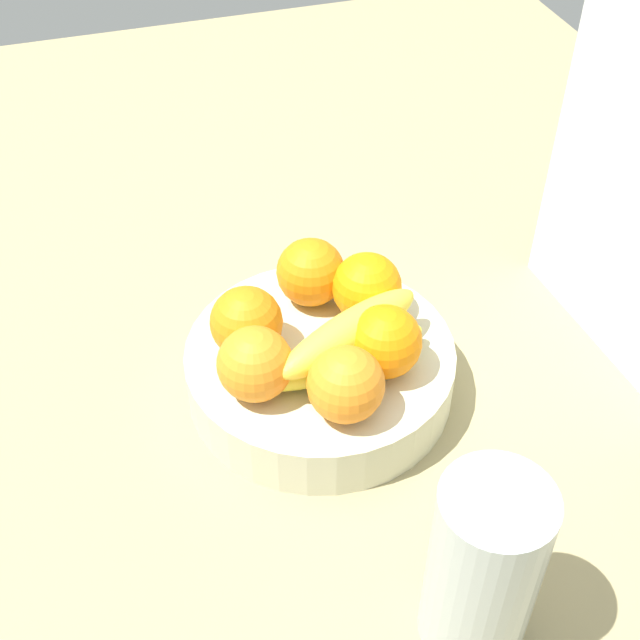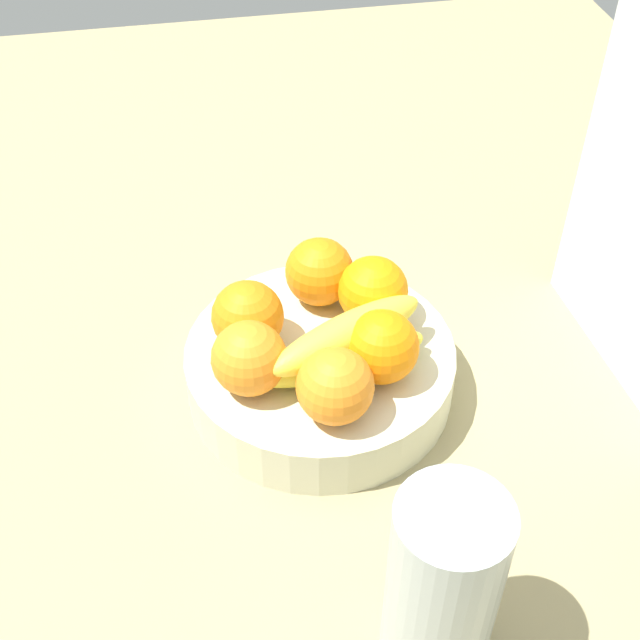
# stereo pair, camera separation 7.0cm
# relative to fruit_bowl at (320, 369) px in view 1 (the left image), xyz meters

# --- Properties ---
(ground_plane) EXTENTS (1.80, 1.40, 0.03)m
(ground_plane) POSITION_rel_fruit_bowl_xyz_m (-0.02, -0.01, -0.04)
(ground_plane) COLOR #998C60
(fruit_bowl) EXTENTS (0.27, 0.27, 0.06)m
(fruit_bowl) POSITION_rel_fruit_bowl_xyz_m (0.00, 0.00, 0.00)
(fruit_bowl) COLOR beige
(fruit_bowl) RESTS_ON ground_plane
(orange_front_left) EXTENTS (0.07, 0.07, 0.07)m
(orange_front_left) POSITION_rel_fruit_bowl_xyz_m (-0.03, -0.07, 0.06)
(orange_front_left) COLOR orange
(orange_front_left) RESTS_ON fruit_bowl
(orange_front_right) EXTENTS (0.07, 0.07, 0.07)m
(orange_front_right) POSITION_rel_fruit_bowl_xyz_m (0.03, -0.07, 0.06)
(orange_front_right) COLOR orange
(orange_front_right) RESTS_ON fruit_bowl
(orange_center) EXTENTS (0.07, 0.07, 0.07)m
(orange_center) POSITION_rel_fruit_bowl_xyz_m (0.08, -0.00, 0.06)
(orange_center) COLOR orange
(orange_center) RESTS_ON fruit_bowl
(orange_back_left) EXTENTS (0.07, 0.07, 0.07)m
(orange_back_left) POSITION_rel_fruit_bowl_xyz_m (0.04, 0.05, 0.06)
(orange_back_left) COLOR orange
(orange_back_left) RESTS_ON fruit_bowl
(orange_back_right) EXTENTS (0.07, 0.07, 0.07)m
(orange_back_right) POSITION_rel_fruit_bowl_xyz_m (-0.04, 0.06, 0.06)
(orange_back_right) COLOR orange
(orange_back_right) RESTS_ON fruit_bowl
(orange_top_stack) EXTENTS (0.07, 0.07, 0.07)m
(orange_top_stack) POSITION_rel_fruit_bowl_xyz_m (-0.08, 0.01, 0.06)
(orange_top_stack) COLOR orange
(orange_top_stack) RESTS_ON fruit_bowl
(banana_bunch) EXTENTS (0.11, 0.18, 0.06)m
(banana_bunch) POSITION_rel_fruit_bowl_xyz_m (0.03, 0.02, 0.06)
(banana_bunch) COLOR yellow
(banana_bunch) RESTS_ON fruit_bowl
(thermos_tumbler) EXTENTS (0.09, 0.09, 0.17)m
(thermos_tumbler) POSITION_rel_fruit_bowl_xyz_m (0.28, 0.04, 0.06)
(thermos_tumbler) COLOR #B0BBB9
(thermos_tumbler) RESTS_ON ground_plane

